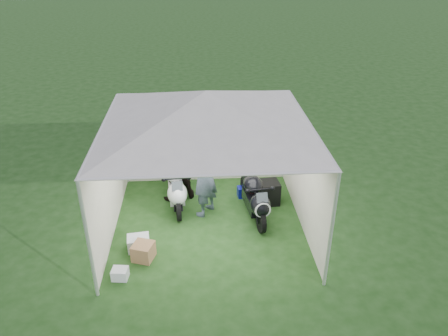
{
  "coord_description": "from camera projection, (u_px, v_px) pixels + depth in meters",
  "views": [
    {
      "loc": [
        -0.18,
        -7.81,
        5.51
      ],
      "look_at": [
        0.36,
        0.35,
        1.18
      ],
      "focal_mm": 35.0,
      "sensor_mm": 36.0,
      "label": 1
    }
  ],
  "objects": [
    {
      "name": "person_blue_jacket",
      "position": [
        205.0,
        174.0,
        9.4
      ],
      "size": [
        0.8,
        0.87,
        2.0
      ],
      "primitive_type": "imported",
      "rotation": [
        0.0,
        0.0,
        -2.16
      ],
      "color": "slate",
      "rests_on": "ground"
    },
    {
      "name": "paddock_stand",
      "position": [
        245.0,
        192.0,
        10.43
      ],
      "size": [
        0.37,
        0.26,
        0.26
      ],
      "primitive_type": "cube",
      "rotation": [
        0.0,
        0.0,
        0.13
      ],
      "color": "#161EC4",
      "rests_on": "ground"
    },
    {
      "name": "ground",
      "position": [
        209.0,
        224.0,
        9.47
      ],
      "size": [
        80.0,
        80.0,
        0.0
      ],
      "primitive_type": "plane",
      "color": "#183A11",
      "rests_on": "ground"
    },
    {
      "name": "canopy_tent",
      "position": [
        206.0,
        112.0,
        8.3
      ],
      "size": [
        5.66,
        5.66,
        3.0
      ],
      "color": "silver",
      "rests_on": "ground"
    },
    {
      "name": "person_dark_jacket",
      "position": [
        173.0,
        161.0,
        9.97
      ],
      "size": [
        1.18,
        1.06,
        1.97
      ],
      "primitive_type": "imported",
      "rotation": [
        0.0,
        0.0,
        3.54
      ],
      "color": "black",
      "rests_on": "ground"
    },
    {
      "name": "motorcycle_black",
      "position": [
        254.0,
        196.0,
        9.49
      ],
      "size": [
        0.57,
        1.9,
        0.93
      ],
      "rotation": [
        0.0,
        0.0,
        0.13
      ],
      "color": "black",
      "rests_on": "ground"
    },
    {
      "name": "equipment_box",
      "position": [
        267.0,
        193.0,
        10.1
      ],
      "size": [
        0.59,
        0.5,
        0.55
      ],
      "primitive_type": "cube",
      "rotation": [
        0.0,
        0.0,
        0.12
      ],
      "color": "black",
      "rests_on": "ground"
    },
    {
      "name": "motorcycle_white",
      "position": [
        176.0,
        185.0,
        9.89
      ],
      "size": [
        0.55,
        1.93,
        0.95
      ],
      "rotation": [
        0.0,
        0.0,
        0.1
      ],
      "color": "black",
      "rests_on": "ground"
    },
    {
      "name": "crate_0",
      "position": [
        139.0,
        243.0,
        8.65
      ],
      "size": [
        0.47,
        0.39,
        0.29
      ],
      "primitive_type": "cube",
      "rotation": [
        0.0,
        0.0,
        0.13
      ],
      "color": "silver",
      "rests_on": "ground"
    },
    {
      "name": "crate_2",
      "position": [
        120.0,
        274.0,
        7.92
      ],
      "size": [
        0.31,
        0.27,
        0.21
      ],
      "primitive_type": "cube",
      "rotation": [
        0.0,
        0.0,
        -0.12
      ],
      "color": "silver",
      "rests_on": "ground"
    },
    {
      "name": "crate_1",
      "position": [
        143.0,
        251.0,
        8.38
      ],
      "size": [
        0.47,
        0.47,
        0.33
      ],
      "primitive_type": "cube",
      "rotation": [
        0.0,
        0.0,
        -0.32
      ],
      "color": "#936943",
      "rests_on": "ground"
    }
  ]
}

